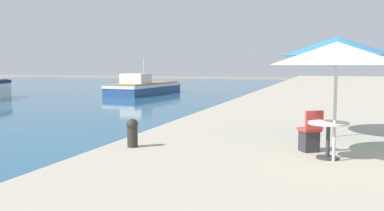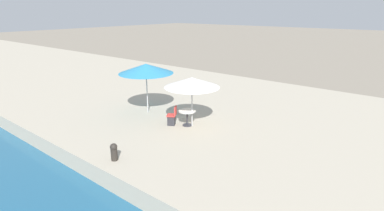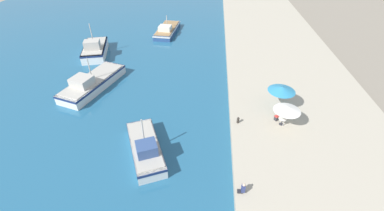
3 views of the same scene
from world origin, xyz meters
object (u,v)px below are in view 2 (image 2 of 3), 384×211
mooring_bollard (114,151)px  cafe_chair_left (172,118)px  cafe_umbrella_white (146,69)px  cafe_table (187,115)px  cafe_umbrella_pink (192,82)px

mooring_bollard → cafe_chair_left: bearing=10.4°
cafe_umbrella_white → mooring_bollard: (-4.40, -2.90, -2.00)m
cafe_table → cafe_chair_left: 0.75m
mooring_bollard → cafe_umbrella_white: bearing=33.4°
cafe_umbrella_white → cafe_table: cafe_umbrella_white is taller
cafe_umbrella_pink → cafe_table: size_ratio=3.15×
cafe_chair_left → mooring_bollard: cafe_chair_left is taller
cafe_umbrella_pink → mooring_bollard: cafe_umbrella_pink is taller
cafe_table → mooring_bollard: 4.26m
cafe_table → cafe_chair_left: (-0.38, 0.62, -0.21)m
cafe_umbrella_pink → cafe_umbrella_white: bearing=89.4°
cafe_umbrella_white → cafe_umbrella_pink: bearing=-90.6°
cafe_umbrella_white → mooring_bollard: 5.64m
cafe_umbrella_white → mooring_bollard: cafe_umbrella_white is taller
cafe_umbrella_pink → cafe_table: (-0.11, 0.20, -1.56)m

